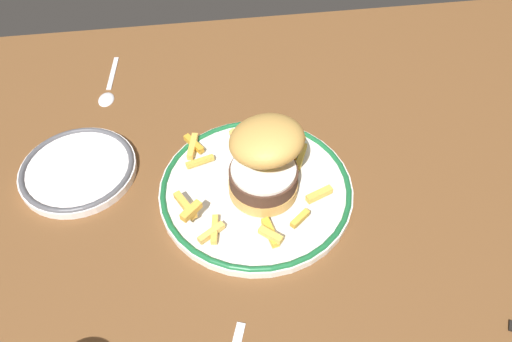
{
  "coord_description": "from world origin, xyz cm",
  "views": [
    {
      "loc": [
        -9.02,
        -38.02,
        52.5
      ],
      "look_at": [
        -3.2,
        3.06,
        4.6
      ],
      "focal_mm": 33.8,
      "sensor_mm": 36.0,
      "label": 1
    }
  ],
  "objects_px": {
    "dinner_plate": "(256,189)",
    "spoon": "(107,92)",
    "side_plate": "(78,169)",
    "burger": "(265,159)"
  },
  "relations": [
    {
      "from": "burger",
      "to": "spoon",
      "type": "xyz_separation_m",
      "value": [
        -0.23,
        0.25,
        -0.07
      ]
    },
    {
      "from": "dinner_plate",
      "to": "side_plate",
      "type": "xyz_separation_m",
      "value": [
        -0.25,
        0.07,
        -0.0
      ]
    },
    {
      "from": "dinner_plate",
      "to": "burger",
      "type": "distance_m",
      "value": 0.06
    },
    {
      "from": "side_plate",
      "to": "spoon",
      "type": "bearing_deg",
      "value": 80.26
    },
    {
      "from": "side_plate",
      "to": "dinner_plate",
      "type": "bearing_deg",
      "value": -16.1
    },
    {
      "from": "burger",
      "to": "dinner_plate",
      "type": "bearing_deg",
      "value": 159.0
    },
    {
      "from": "dinner_plate",
      "to": "spoon",
      "type": "height_order",
      "value": "dinner_plate"
    },
    {
      "from": "dinner_plate",
      "to": "side_plate",
      "type": "height_order",
      "value": "same"
    },
    {
      "from": "dinner_plate",
      "to": "spoon",
      "type": "distance_m",
      "value": 0.33
    },
    {
      "from": "side_plate",
      "to": "spoon",
      "type": "xyz_separation_m",
      "value": [
        0.03,
        0.17,
        -0.0
      ]
    }
  ]
}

